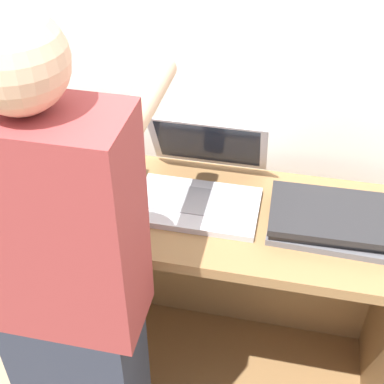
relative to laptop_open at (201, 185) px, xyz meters
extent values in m
cube|color=silver|center=(0.00, 0.29, 0.36)|extent=(8.00, 0.05, 2.40)
cube|color=olive|center=(0.00, -0.06, -0.07)|extent=(1.34, 0.49, 0.04)
cube|color=olive|center=(0.00, -0.06, -0.82)|extent=(1.34, 0.49, 0.04)
cube|color=olive|center=(-0.65, -0.06, -0.44)|extent=(0.04, 0.49, 0.72)
cube|color=olive|center=(0.00, 0.17, -0.44)|extent=(1.26, 0.04, 0.72)
cube|color=#B7B7BC|center=(0.00, -0.06, -0.04)|extent=(0.38, 0.24, 0.02)
cube|color=gray|center=(0.00, -0.05, -0.03)|extent=(0.31, 0.13, 0.00)
cube|color=#B7B7BC|center=(0.00, 0.12, 0.08)|extent=(0.38, 0.11, 0.21)
cube|color=black|center=(0.00, 0.11, 0.08)|extent=(0.33, 0.10, 0.19)
cube|color=#232326|center=(-0.40, -0.06, -0.04)|extent=(0.38, 0.25, 0.02)
cube|color=#232326|center=(-0.41, -0.05, -0.02)|extent=(0.38, 0.25, 0.02)
cube|color=#B7B7BC|center=(-0.40, -0.05, 0.00)|extent=(0.38, 0.24, 0.02)
cube|color=gray|center=(-0.40, -0.07, 0.02)|extent=(0.39, 0.25, 0.02)
cube|color=slate|center=(-0.40, -0.06, 0.04)|extent=(0.39, 0.25, 0.02)
cube|color=slate|center=(0.41, -0.07, -0.04)|extent=(0.38, 0.25, 0.02)
cube|color=#232326|center=(0.41, -0.05, -0.02)|extent=(0.39, 0.25, 0.02)
cube|color=#232326|center=(0.41, -0.06, 0.00)|extent=(0.38, 0.24, 0.02)
cube|color=#993838|center=(-0.25, -0.48, 0.20)|extent=(0.40, 0.20, 0.59)
sphere|color=#DBAD89|center=(-0.25, -0.48, 0.60)|extent=(0.20, 0.20, 0.20)
cylinder|color=#DBAD89|center=(-0.41, -0.22, 0.41)|extent=(0.07, 0.32, 0.07)
cylinder|color=#DBAD89|center=(-0.09, -0.22, 0.41)|extent=(0.07, 0.32, 0.07)
cube|color=red|center=(-0.41, -0.12, 0.06)|extent=(0.06, 0.02, 0.01)
camera|label=1|loc=(0.25, -1.29, 1.01)|focal=50.00mm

